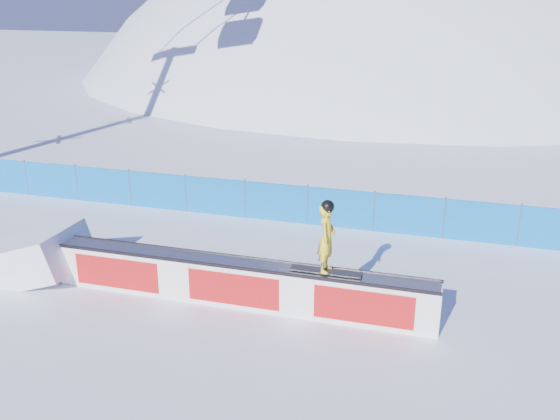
% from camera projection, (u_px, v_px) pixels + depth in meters
% --- Properties ---
extents(ground, '(160.00, 160.00, 0.00)m').
position_uv_depth(ground, '(222.00, 283.00, 15.19)').
color(ground, white).
rests_on(ground, ground).
extents(snow_hill, '(64.00, 64.00, 64.00)m').
position_uv_depth(snow_hill, '(392.00, 265.00, 59.14)').
color(snow_hill, silver).
rests_on(snow_hill, ground).
extents(safety_fence, '(22.05, 0.05, 1.30)m').
position_uv_depth(safety_fence, '(276.00, 202.00, 19.04)').
color(safety_fence, '#0669BE').
rests_on(safety_fence, ground).
extents(rail_box, '(8.91, 0.65, 1.07)m').
position_uv_depth(rail_box, '(238.00, 283.00, 14.01)').
color(rail_box, white).
rests_on(rail_box, ground).
extents(snow_ramp, '(2.90, 1.82, 1.81)m').
position_uv_depth(snow_ramp, '(30.00, 274.00, 15.68)').
color(snow_ramp, white).
rests_on(snow_ramp, ground).
extents(snowboarder, '(1.55, 0.56, 1.62)m').
position_uv_depth(snowboarder, '(327.00, 237.00, 13.03)').
color(snowboarder, black).
rests_on(snowboarder, rail_box).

